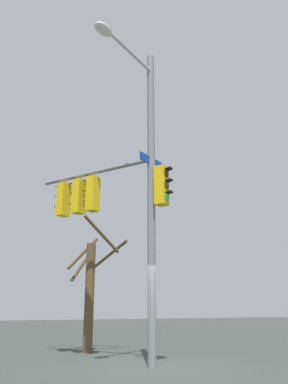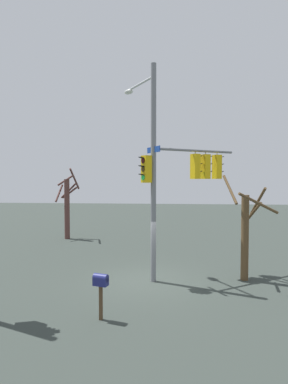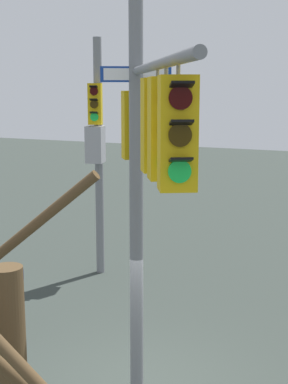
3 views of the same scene
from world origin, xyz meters
name	(u,v)px [view 2 (image 2 of 3)]	position (x,y,z in m)	size (l,w,h in m)	color
ground_plane	(147,281)	(0.00, 0.00, 0.00)	(80.00, 80.00, 0.00)	#323A35
main_signal_pole_assembly	(173,164)	(-0.69, 1.05, 4.92)	(2.83, 5.17, 8.95)	slate
mailbox	(101,284)	(3.72, -1.13, 1.11)	(0.36, 0.49, 1.41)	#4C3823
bare_tree_behind_pole	(67,205)	(-8.92, -6.35, 2.38)	(1.56, 1.56, 4.98)	#53332E
bare_tree_across_street	(246,231)	(-0.51, 4.10, 2.08)	(1.95, 2.07, 4.43)	brown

